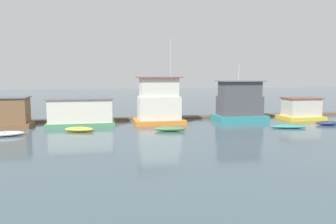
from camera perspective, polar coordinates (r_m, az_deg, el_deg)
The scene contains 13 objects.
ground_plane at distance 39.01m, azimuth -0.29°, elevation -1.88°, with size 200.00×200.00×0.00m, color #475B66.
dock_walkway at distance 42.29m, azimuth -1.16°, elevation -1.03°, with size 51.00×1.72×0.30m, color brown.
houseboat_green at distance 37.78m, azimuth -14.89°, elevation -0.04°, with size 7.34×3.90×3.13m.
houseboat_orange at distance 38.28m, azimuth -1.60°, elevation 1.64°, with size 5.81×4.16×9.86m.
houseboat_teal at distance 41.74m, azimuth 12.35°, elevation 1.57°, with size 6.26×3.88×7.01m.
houseboat_yellow at distance 45.21m, azimuth 22.16°, elevation 0.45°, with size 5.06×3.68×2.82m.
dinghy_white at distance 34.03m, azimuth -26.52°, elevation -3.42°, with size 3.58×2.01×0.44m.
dinghy_yellow at distance 34.04m, azimuth -15.18°, elevation -2.92°, with size 3.16×1.97×0.48m.
dinghy_green at distance 33.11m, azimuth 0.33°, elevation -2.93°, with size 3.30×1.66×0.50m.
dinghy_teal at distance 37.39m, azimuth 20.22°, elevation -2.36°, with size 4.00×2.15×0.36m.
dinghy_navy at distance 41.34m, azimuth 26.02°, elevation -1.74°, with size 2.82×1.75×0.46m.
mooring_post_near_right at distance 40.44m, azimuth -11.17°, elevation -0.22°, with size 0.29×0.29×2.08m, color brown.
mooring_post_near_left at distance 41.42m, azimuth -23.38°, elevation -0.95°, with size 0.25×0.25×1.40m, color brown.
Camera 1 is at (-7.32, -37.90, 5.64)m, focal length 35.00 mm.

